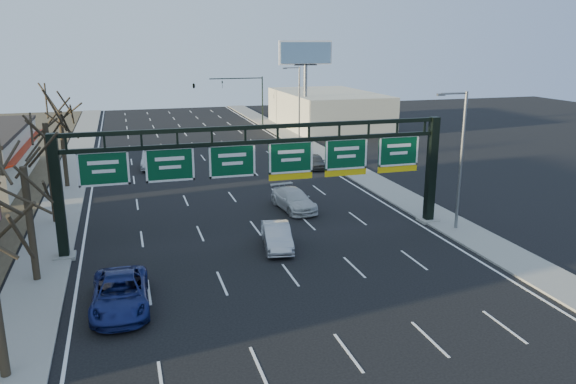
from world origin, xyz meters
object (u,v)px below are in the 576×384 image
object	(u,v)px
car_blue_suv	(120,294)
car_white_wagon	(294,200)
sign_gantry	(265,166)
car_silver_sedan	(277,236)

from	to	relation	value
car_blue_suv	car_white_wagon	world-z (taller)	car_blue_suv
sign_gantry	car_white_wagon	distance (m)	7.51
car_silver_sedan	sign_gantry	bearing A→B (deg)	106.07
car_blue_suv	car_silver_sedan	xyz separation A→B (m)	(9.06, 5.58, -0.04)
car_blue_suv	car_white_wagon	xyz separation A→B (m)	(12.35, 12.84, -0.02)
car_white_wagon	car_silver_sedan	bearing A→B (deg)	-120.15
sign_gantry	car_blue_suv	distance (m)	12.19
car_silver_sedan	car_white_wagon	bearing A→B (deg)	74.47
sign_gantry	car_silver_sedan	xyz separation A→B (m)	(0.24, -1.89, -3.90)
sign_gantry	car_silver_sedan	size ratio (longest dim) A/B	5.56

